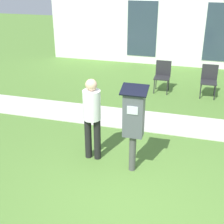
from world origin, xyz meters
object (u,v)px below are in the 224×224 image
at_px(parking_meter, 134,119).
at_px(outdoor_chair_middle, 209,78).
at_px(person_standing, 92,113).
at_px(outdoor_chair_left, 163,74).

distance_m(parking_meter, outdoor_chair_middle, 4.36).
xyz_separation_m(parking_meter, person_standing, (-0.80, 0.19, -0.09)).
relative_size(parking_meter, outdoor_chair_left, 1.77).
bearing_deg(parking_meter, outdoor_chair_left, 90.23).
bearing_deg(outdoor_chair_middle, outdoor_chair_left, 163.47).
distance_m(person_standing, outdoor_chair_middle, 4.49).
xyz_separation_m(parking_meter, outdoor_chair_middle, (1.29, 4.14, -0.49)).
height_order(outdoor_chair_left, outdoor_chair_middle, same).
xyz_separation_m(parking_meter, outdoor_chair_left, (-0.02, 4.20, -0.49)).
bearing_deg(outdoor_chair_left, parking_meter, -75.66).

